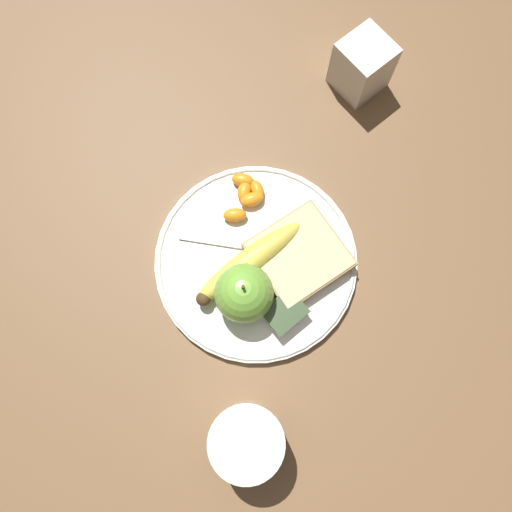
{
  "coord_description": "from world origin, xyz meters",
  "views": [
    {
      "loc": [
        0.1,
        0.12,
        0.64
      ],
      "look_at": [
        0.0,
        0.0,
        0.03
      ],
      "focal_mm": 35.0,
      "sensor_mm": 36.0,
      "label": 1
    }
  ],
  "objects": [
    {
      "name": "condiment_caddy",
      "position": [
        -0.28,
        -0.11,
        0.04
      ],
      "size": [
        0.06,
        0.06,
        0.08
      ],
      "color": "silver",
      "rests_on": "ground_plane"
    },
    {
      "name": "plate",
      "position": [
        0.0,
        0.0,
        0.01
      ],
      "size": [
        0.26,
        0.26,
        0.01
      ],
      "color": "silver",
      "rests_on": "ground_plane"
    },
    {
      "name": "orange_segment_0",
      "position": [
        -0.06,
        -0.07,
        0.02
      ],
      "size": [
        0.02,
        0.03,
        0.02
      ],
      "color": "orange",
      "rests_on": "plate"
    },
    {
      "name": "banana",
      "position": [
        0.01,
        -0.0,
        0.03
      ],
      "size": [
        0.17,
        0.04,
        0.03
      ],
      "color": "#E0CC4C",
      "rests_on": "plate"
    },
    {
      "name": "ground_plane",
      "position": [
        0.0,
        0.0,
        0.0
      ],
      "size": [
        3.0,
        3.0,
        0.0
      ],
      "primitive_type": "plane",
      "color": "brown"
    },
    {
      "name": "fork",
      "position": [
        -0.01,
        -0.01,
        0.01
      ],
      "size": [
        0.13,
        0.14,
        0.0
      ],
      "rotation": [
        0.0,
        0.0,
        8.58
      ],
      "color": "silver",
      "rests_on": "plate"
    },
    {
      "name": "orange_segment_1",
      "position": [
        -0.05,
        -0.08,
        0.02
      ],
      "size": [
        0.03,
        0.03,
        0.02
      ],
      "color": "orange",
      "rests_on": "plate"
    },
    {
      "name": "orange_segment_3",
      "position": [
        -0.02,
        -0.06,
        0.02
      ],
      "size": [
        0.04,
        0.03,
        0.02
      ],
      "color": "orange",
      "rests_on": "plate"
    },
    {
      "name": "orange_segment_4",
      "position": [
        -0.05,
        -0.09,
        0.02
      ],
      "size": [
        0.03,
        0.03,
        0.02
      ],
      "color": "orange",
      "rests_on": "plate"
    },
    {
      "name": "jam_packet",
      "position": [
        0.02,
        0.08,
        0.02
      ],
      "size": [
        0.05,
        0.04,
        0.02
      ],
      "color": "silver",
      "rests_on": "plate"
    },
    {
      "name": "juice_glass",
      "position": [
        0.15,
        0.16,
        0.04
      ],
      "size": [
        0.08,
        0.08,
        0.09
      ],
      "color": "silver",
      "rests_on": "ground_plane"
    },
    {
      "name": "bread_slice",
      "position": [
        -0.04,
        0.03,
        0.02
      ],
      "size": [
        0.12,
        0.11,
        0.02
      ],
      "color": "#AB8751",
      "rests_on": "plate"
    },
    {
      "name": "orange_segment_2",
      "position": [
        -0.05,
        -0.06,
        0.02
      ],
      "size": [
        0.04,
        0.03,
        0.02
      ],
      "color": "orange",
      "rests_on": "plate"
    },
    {
      "name": "apple",
      "position": [
        0.04,
        0.03,
        0.05
      ],
      "size": [
        0.07,
        0.07,
        0.08
      ],
      "color": "#72B23D",
      "rests_on": "plate"
    }
  ]
}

